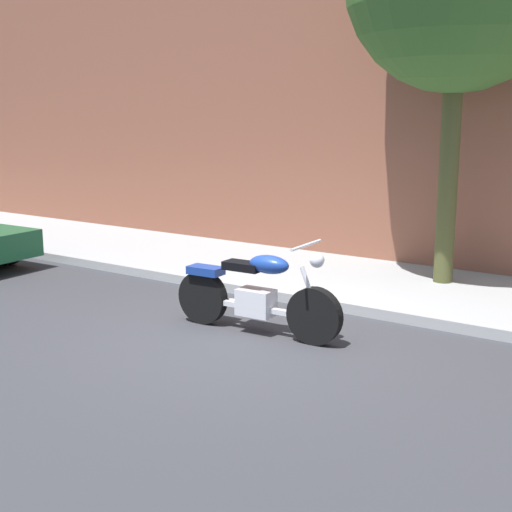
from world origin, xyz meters
name	(u,v)px	position (x,y,z in m)	size (l,w,h in m)	color
ground_plane	(244,342)	(0.00, 0.00, 0.00)	(60.00, 60.00, 0.00)	#38383D
sidewalk	(362,283)	(0.00, 3.13, 0.07)	(25.31, 2.85, 0.14)	#A5A5A5
building_facade	(415,23)	(0.00, 4.81, 4.03)	(25.31, 0.50, 8.06)	brown
motorcycle	(256,295)	(-0.07, 0.36, 0.47)	(2.25, 0.70, 1.17)	black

